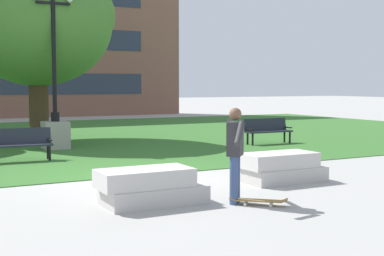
{
  "coord_description": "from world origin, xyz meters",
  "views": [
    {
      "loc": [
        -4.34,
        -11.41,
        2.11
      ],
      "look_at": [
        0.9,
        -1.4,
        1.2
      ],
      "focal_mm": 50.0,
      "sensor_mm": 36.0,
      "label": 1
    }
  ],
  "objects": [
    {
      "name": "concrete_block_left",
      "position": [
        2.76,
        -2.07,
        0.31
      ],
      "size": [
        1.86,
        0.9,
        0.64
      ],
      "color": "#BCB7B2",
      "rests_on": "ground"
    },
    {
      "name": "skateboard",
      "position": [
        0.99,
        -3.76,
        0.09
      ],
      "size": [
        0.91,
        0.81,
        0.14
      ],
      "color": "olive",
      "rests_on": "ground"
    },
    {
      "name": "tree_near_left",
      "position": [
        -0.22,
        8.95,
        4.36
      ],
      "size": [
        5.82,
        5.55,
        6.77
      ],
      "color": "#42301E",
      "rests_on": "grass_lawn"
    },
    {
      "name": "grass_lawn",
      "position": [
        0.0,
        10.0,
        0.01
      ],
      "size": [
        40.0,
        20.0,
        0.02
      ],
      "primitive_type": "cube",
      "color": "#336628",
      "rests_on": "ground"
    },
    {
      "name": "park_bench_near_left",
      "position": [
        6.87,
        4.18,
        0.54
      ],
      "size": [
        1.8,
        0.55,
        0.9
      ],
      "color": "#1E232D",
      "rests_on": "grass_lawn"
    },
    {
      "name": "concrete_block_center",
      "position": [
        -0.67,
        -2.79,
        0.31
      ],
      "size": [
        1.91,
        0.9,
        0.64
      ],
      "color": "#BCB7B2",
      "rests_on": "ground"
    },
    {
      "name": "person_skateboarder",
      "position": [
        0.71,
        -3.42,
        0.97
      ],
      "size": [
        0.77,
        1.27,
        1.71
      ],
      "color": "#384C7A",
      "rests_on": "ground"
    },
    {
      "name": "park_bench_near_right",
      "position": [
        -1.8,
        3.76,
        0.54
      ],
      "size": [
        1.83,
        0.65,
        0.9
      ],
      "color": "#1E232D",
      "rests_on": "grass_lawn"
    },
    {
      "name": "building_facade_distant",
      "position": [
        1.11,
        24.5,
        6.46
      ],
      "size": [
        24.07,
        1.03,
        12.94
      ],
      "color": "brown",
      "rests_on": "ground"
    },
    {
      "name": "lamp_post_right",
      "position": [
        -0.2,
        6.16,
        1.07
      ],
      "size": [
        1.32,
        0.8,
        5.23
      ],
      "color": "gray",
      "rests_on": "grass_lawn"
    },
    {
      "name": "ground_plane",
      "position": [
        0.0,
        0.0,
        0.0
      ],
      "size": [
        140.0,
        140.0,
        0.0
      ],
      "primitive_type": "plane",
      "color": "#A3A09B"
    }
  ]
}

